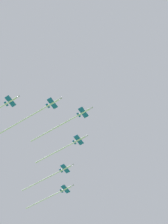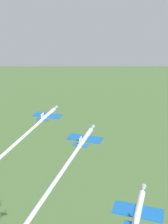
{
  "view_description": "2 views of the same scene",
  "coord_description": "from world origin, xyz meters",
  "px_view_note": "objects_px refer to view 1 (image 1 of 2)",
  "views": [
    {
      "loc": [
        10.61,
        90.14,
        1.93
      ],
      "look_at": [
        -16.07,
        -15.19,
        196.65
      ],
      "focal_mm": 55.83,
      "sensor_mm": 36.0,
      "label": 1
    },
    {
      "loc": [
        61.77,
        -46.64,
        230.5
      ],
      "look_at": [
        -19.02,
        -1.5,
        193.77
      ],
      "focal_mm": 49.36,
      "sensor_mm": 36.0,
      "label": 2
    }
  ],
  "objects_px": {
    "jet_starboard_inner": "(36,113)",
    "jet_center_rear": "(55,194)",
    "jet_lead": "(68,121)",
    "jet_port_inner": "(67,146)",
    "jet_port_outer": "(53,175)"
  },
  "relations": [
    {
      "from": "jet_starboard_inner",
      "to": "jet_center_rear",
      "type": "distance_m",
      "value": 68.51
    },
    {
      "from": "jet_lead",
      "to": "jet_center_rear",
      "type": "bearing_deg",
      "value": -137.67
    },
    {
      "from": "jet_lead",
      "to": "jet_starboard_inner",
      "type": "distance_m",
      "value": 21.17
    },
    {
      "from": "jet_starboard_inner",
      "to": "jet_port_inner",
      "type": "bearing_deg",
      "value": 173.83
    },
    {
      "from": "jet_starboard_inner",
      "to": "jet_port_outer",
      "type": "relative_size",
      "value": 1.12
    },
    {
      "from": "jet_lead",
      "to": "jet_port_outer",
      "type": "height_order",
      "value": "jet_lead"
    },
    {
      "from": "jet_lead",
      "to": "jet_port_inner",
      "type": "distance_m",
      "value": 19.06
    },
    {
      "from": "jet_port_inner",
      "to": "jet_center_rear",
      "type": "relative_size",
      "value": 0.99
    },
    {
      "from": "jet_center_rear",
      "to": "jet_starboard_inner",
      "type": "bearing_deg",
      "value": 24.44
    },
    {
      "from": "jet_port_outer",
      "to": "jet_center_rear",
      "type": "xyz_separation_m",
      "value": [
        -4.87,
        -17.5,
        -0.25
      ]
    },
    {
      "from": "jet_port_inner",
      "to": "jet_port_outer",
      "type": "height_order",
      "value": "jet_port_outer"
    },
    {
      "from": "jet_lead",
      "to": "jet_starboard_inner",
      "type": "height_order",
      "value": "jet_starboard_inner"
    },
    {
      "from": "jet_lead",
      "to": "jet_starboard_inner",
      "type": "bearing_deg",
      "value": -42.47
    },
    {
      "from": "jet_center_rear",
      "to": "jet_port_outer",
      "type": "bearing_deg",
      "value": 30.92
    },
    {
      "from": "jet_port_inner",
      "to": "jet_center_rear",
      "type": "xyz_separation_m",
      "value": [
        -0.76,
        -44.45,
        0.35
      ]
    }
  ]
}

